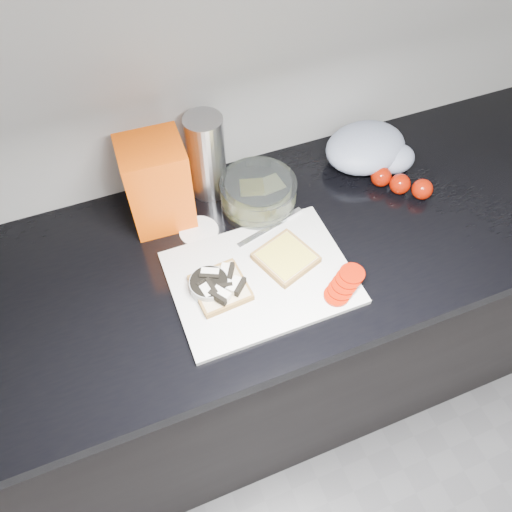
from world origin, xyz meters
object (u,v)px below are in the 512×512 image
Objects in this scene: glass_bowl at (258,194)px; bread_bag at (157,184)px; steel_canister at (206,156)px; cutting_board at (261,277)px.

bread_bag reaches higher than glass_bowl.
bread_bag reaches higher than steel_canister.
cutting_board is 0.23m from glass_bowl.
cutting_board is 1.77× the size of bread_bag.
glass_bowl reaches higher than cutting_board.
steel_canister is at bearing 134.27° from glass_bowl.
glass_bowl is 0.84× the size of bread_bag.
glass_bowl is at bearing -45.73° from steel_canister.
bread_bag is at bearing -160.66° from steel_canister.
steel_canister is (-0.02, 0.31, 0.11)m from cutting_board.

